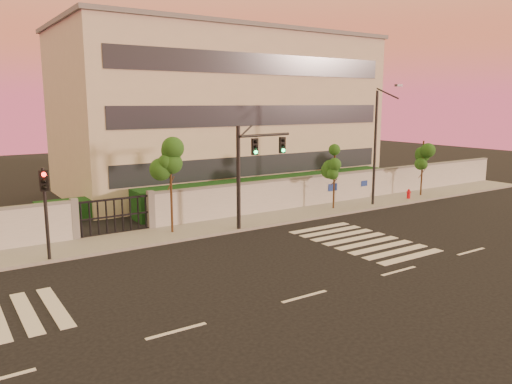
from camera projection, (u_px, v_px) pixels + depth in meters
ground at (304, 297)px, 17.93m from camera, size 120.00×120.00×0.00m
sidewalk at (180, 232)px, 26.54m from camera, size 60.00×3.00×0.15m
perimeter_wall at (170, 209)px, 27.65m from camera, size 60.00×0.36×2.20m
hedge_row at (168, 203)px, 30.52m from camera, size 41.00×4.25×1.80m
institutional_building at (220, 112)px, 39.78m from camera, size 24.40×12.40×12.25m
road_markings at (215, 275)px, 20.15m from camera, size 57.00×7.62×0.02m
street_tree_d at (171, 165)px, 25.72m from camera, size 1.51×1.20×5.03m
street_tree_e at (335, 163)px, 31.78m from camera, size 1.35×1.08×4.18m
street_tree_f at (423, 156)px, 36.37m from camera, size 1.45×1.15×4.15m
traffic_signal_main at (250, 164)px, 26.82m from camera, size 3.59×0.63×5.69m
traffic_signal_secondary at (45, 203)px, 21.30m from camera, size 0.32×0.33×4.18m
streetlight_east at (377, 142)px, 32.65m from camera, size 0.48×1.93×8.00m
fire_hydrant at (409, 195)px, 35.49m from camera, size 0.32×0.31×0.82m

